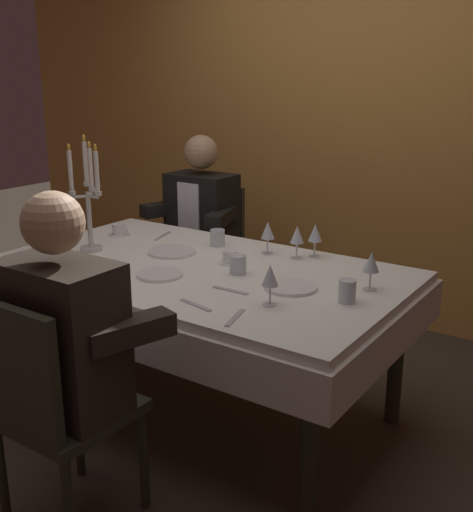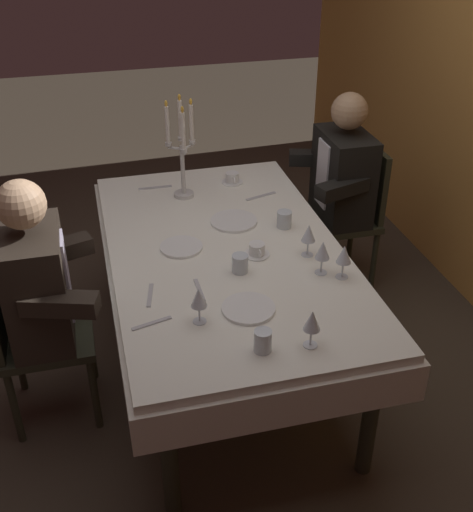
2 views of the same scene
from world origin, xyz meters
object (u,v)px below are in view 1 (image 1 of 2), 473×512
object	(u,v)px
candelabra	(88,200)
dinner_plate_0	(172,252)
water_tumbler_0	(218,238)
coffee_cup_0	(231,258)
dinner_plate_1	(160,274)
water_tumbler_1	(238,265)
dinner_plate_2	(290,287)
wine_glass_2	(268,231)
dining_table	(198,290)
wine_glass_0	(297,236)
coffee_cup_1	(120,230)
water_tumbler_2	(347,291)
seated_diner_0	(203,215)
wine_glass_4	(371,263)
wine_glass_3	(315,234)
seated_diner_1	(61,336)
wine_glass_1	(270,277)

from	to	relation	value
candelabra	dinner_plate_0	world-z (taller)	candelabra
water_tumbler_0	coffee_cup_0	distance (m)	0.31
dinner_plate_1	water_tumbler_1	size ratio (longest dim) A/B	2.43
dinner_plate_2	water_tumbler_0	xyz separation A→B (m)	(-0.64, 0.36, 0.04)
wine_glass_2	water_tumbler_1	bearing A→B (deg)	-80.47
dining_table	wine_glass_0	distance (m)	0.54
water_tumbler_0	coffee_cup_0	bearing A→B (deg)	-42.29
coffee_cup_0	water_tumbler_0	bearing A→B (deg)	137.71
dining_table	coffee_cup_0	size ratio (longest dim) A/B	14.70
wine_glass_0	coffee_cup_1	xyz separation A→B (m)	(-1.03, -0.16, -0.09)
water_tumbler_2	water_tumbler_1	bearing A→B (deg)	174.29
coffee_cup_1	seated_diner_0	xyz separation A→B (m)	(0.06, 0.67, -0.03)
dining_table	dinner_plate_2	xyz separation A→B (m)	(0.51, -0.02, 0.13)
water_tumbler_0	seated_diner_0	bearing A→B (deg)	133.45
dinner_plate_1	water_tumbler_0	bearing A→B (deg)	98.53
wine_glass_4	coffee_cup_1	size ratio (longest dim) A/B	1.24
candelabra	dinner_plate_2	distance (m)	1.15
wine_glass_0	water_tumbler_0	size ratio (longest dim) A/B	1.90
dining_table	dinner_plate_0	size ratio (longest dim) A/B	7.99
water_tumbler_2	seated_diner_0	size ratio (longest dim) A/B	0.07
water_tumbler_0	coffee_cup_1	distance (m)	0.59
candelabra	wine_glass_3	size ratio (longest dim) A/B	3.53
dining_table	dinner_plate_1	bearing A→B (deg)	-103.72
wine_glass_4	dining_table	bearing A→B (deg)	-169.38
wine_glass_4	water_tumbler_2	size ratio (longest dim) A/B	1.79
dinner_plate_1	seated_diner_1	distance (m)	0.70
coffee_cup_1	seated_diner_0	bearing A→B (deg)	84.82
wine_glass_2	water_tumbler_0	xyz separation A→B (m)	(-0.29, -0.02, -0.07)
water_tumbler_0	candelabra	bearing A→B (deg)	-137.80
dinner_plate_1	wine_glass_3	world-z (taller)	wine_glass_3
water_tumbler_1	coffee_cup_1	size ratio (longest dim) A/B	0.64
dinner_plate_0	wine_glass_3	distance (m)	0.72
wine_glass_0	water_tumbler_1	bearing A→B (deg)	-106.17
wine_glass_3	coffee_cup_1	distance (m)	1.11
dinner_plate_1	coffee_cup_0	xyz separation A→B (m)	(0.15, 0.34, 0.02)
coffee_cup_1	dinner_plate_2	bearing A→B (deg)	-10.86
wine_glass_0	seated_diner_0	world-z (taller)	seated_diner_0
dinner_plate_2	candelabra	bearing A→B (deg)	-176.44
coffee_cup_1	wine_glass_1	bearing A→B (deg)	-19.68
wine_glass_0	dinner_plate_1	bearing A→B (deg)	-122.65
dinner_plate_0	wine_glass_1	xyz separation A→B (m)	(0.78, -0.34, 0.11)
coffee_cup_0	candelabra	bearing A→B (deg)	-162.56
wine_glass_0	water_tumbler_0	world-z (taller)	wine_glass_0
dinner_plate_2	seated_diner_0	bearing A→B (deg)	141.88
wine_glass_3	water_tumbler_2	xyz separation A→B (m)	(0.40, -0.49, -0.07)
wine_glass_1	wine_glass_3	world-z (taller)	same
dinner_plate_2	seated_diner_0	distance (m)	1.47
water_tumbler_2	coffee_cup_1	world-z (taller)	water_tumbler_2
water_tumbler_1	seated_diner_0	xyz separation A→B (m)	(-0.87, 0.87, -0.05)
wine_glass_1	wine_glass_4	size ratio (longest dim) A/B	1.00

